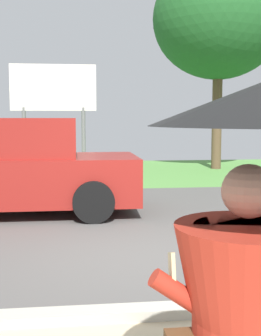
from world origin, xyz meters
The scene contains 5 objects.
ground_plane centered at (0.00, 2.95, -0.05)m, with size 40.00×22.00×0.20m.
monk_pedestrian centered at (-0.32, -4.41, 1.17)m, with size 1.15×1.15×2.13m.
pickup_truck centered at (-2.39, 3.07, 0.87)m, with size 5.20×2.28×1.88m.
roadside_billboard centered at (-1.66, 8.28, 2.55)m, with size 2.60×0.12×3.50m.
tree_center_back centered at (4.19, 10.50, 5.42)m, with size 4.76×4.76×7.60m.
Camera 1 is at (-1.06, -6.18, 1.88)m, focal length 49.64 mm.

